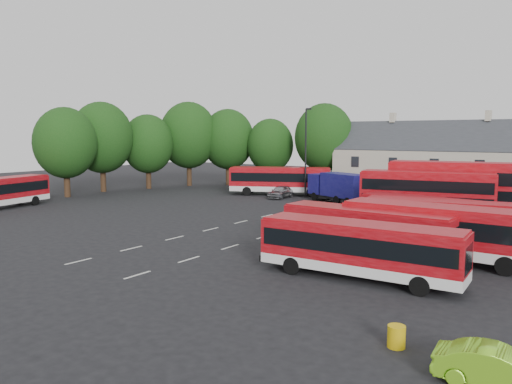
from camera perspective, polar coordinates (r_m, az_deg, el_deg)
ground at (r=40.69m, az=-3.40°, el=-3.85°), size 140.00×140.00×0.00m
lane_markings at (r=40.85m, az=1.10°, el=-3.79°), size 5.15×33.80×0.01m
treeline at (r=68.20m, az=-7.16°, el=5.97°), size 29.92×32.59×12.01m
terrace_houses at (r=62.51m, az=24.78°, el=2.77°), size 35.70×7.13×10.06m
bus_row_a at (r=25.98m, az=11.76°, el=-6.02°), size 10.44×2.81×2.93m
bus_row_b at (r=30.76m, az=12.51°, el=-4.05°), size 10.51×2.89×2.94m
bus_row_c at (r=30.99m, az=20.41°, el=-3.90°), size 11.52×2.92×3.24m
bus_row_d at (r=36.36m, az=20.38°, el=-2.72°), size 10.48×3.84×2.90m
bus_row_e at (r=38.64m, az=18.95°, el=-2.24°), size 10.07×3.84×2.78m
bus_dd_south at (r=43.44m, az=18.88°, el=-0.24°), size 10.80×4.07×4.33m
bus_dd_north at (r=45.82m, az=22.70°, el=0.46°), size 12.59×4.56×5.05m
bus_north at (r=60.63m, az=2.76°, el=1.56°), size 12.10×7.52×3.41m
box_truck at (r=54.58m, az=9.37°, el=0.67°), size 7.69×4.98×3.23m
silver_car at (r=58.07m, az=2.84°, el=0.03°), size 2.15×4.46×1.47m
lime_car at (r=16.93m, az=26.02°, el=-17.67°), size 3.72×1.54×1.20m
grit_bin at (r=18.67m, az=15.75°, el=-15.61°), size 0.62×0.62×0.78m
lamppost at (r=58.48m, az=5.72°, el=4.78°), size 0.72×0.41×10.39m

